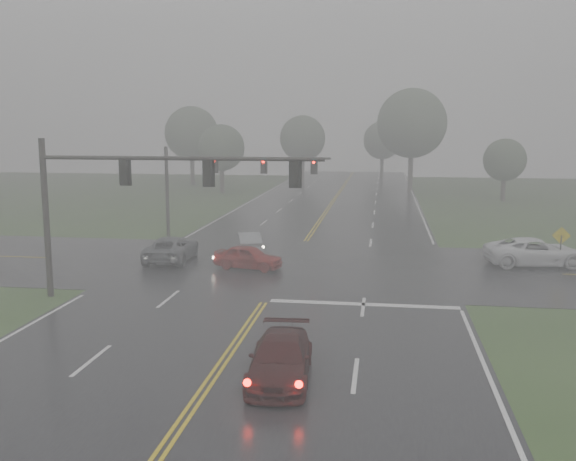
% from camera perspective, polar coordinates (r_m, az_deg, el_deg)
% --- Properties ---
extents(ground, '(180.00, 180.00, 0.00)m').
position_cam_1_polar(ground, '(16.71, -11.58, -19.34)').
color(ground, '#2C471E').
rests_on(ground, ground).
extents(main_road, '(18.00, 160.00, 0.02)m').
position_cam_1_polar(main_road, '(35.05, -0.37, -3.85)').
color(main_road, black).
rests_on(main_road, ground).
extents(cross_street, '(120.00, 14.00, 0.02)m').
position_cam_1_polar(cross_street, '(36.98, 0.10, -3.16)').
color(cross_street, black).
rests_on(cross_street, ground).
extents(stop_bar, '(8.50, 0.50, 0.01)m').
position_cam_1_polar(stop_bar, '(29.24, 6.73, -6.58)').
color(stop_bar, silver).
rests_on(stop_bar, ground).
extents(sedan_maroon, '(2.18, 4.77, 1.35)m').
position_cam_1_polar(sedan_maroon, '(20.88, -0.67, -13.11)').
color(sedan_maroon, black).
rests_on(sedan_maroon, ground).
extents(sedan_red, '(4.11, 2.30, 1.32)m').
position_cam_1_polar(sedan_red, '(36.26, -3.54, -3.42)').
color(sedan_red, '#99100D').
rests_on(sedan_red, ground).
extents(sedan_silver, '(2.56, 4.17, 1.30)m').
position_cam_1_polar(sedan_silver, '(41.08, -3.55, -1.92)').
color(sedan_silver, gray).
rests_on(sedan_silver, ground).
extents(car_grey, '(2.76, 5.40, 1.46)m').
position_cam_1_polar(car_grey, '(38.97, -10.29, -2.67)').
color(car_grey, '#55575C').
rests_on(car_grey, ground).
extents(pickup_white, '(5.96, 3.30, 1.58)m').
position_cam_1_polar(pickup_white, '(39.67, 21.10, -2.93)').
color(pickup_white, white).
rests_on(pickup_white, ground).
extents(signal_gantry_near, '(13.10, 0.32, 7.42)m').
position_cam_1_polar(signal_gantry_near, '(29.89, -14.11, 3.71)').
color(signal_gantry_near, black).
rests_on(signal_gantry_near, ground).
extents(signal_gantry_far, '(11.97, 0.33, 6.51)m').
position_cam_1_polar(signal_gantry_far, '(46.05, -6.35, 5.01)').
color(signal_gantry_far, black).
rests_on(signal_gantry_far, ground).
extents(sign_diamond_east, '(1.00, 0.16, 2.41)m').
position_cam_1_polar(sign_diamond_east, '(38.99, 23.11, -0.83)').
color(sign_diamond_east, black).
rests_on(sign_diamond_east, ground).
extents(tree_nw_a, '(5.58, 5.58, 8.20)m').
position_cam_1_polar(tree_nw_a, '(77.89, -5.94, 7.32)').
color(tree_nw_a, '#322820').
rests_on(tree_nw_a, ground).
extents(tree_ne_a, '(8.59, 8.59, 12.62)m').
position_cam_1_polar(tree_ne_a, '(81.58, 10.96, 9.34)').
color(tree_ne_a, '#322820').
rests_on(tree_ne_a, ground).
extents(tree_n_mid, '(6.47, 6.47, 9.50)m').
position_cam_1_polar(tree_n_mid, '(91.48, 1.30, 8.18)').
color(tree_n_mid, '#322820').
rests_on(tree_n_mid, ground).
extents(tree_e_near, '(4.55, 4.55, 6.68)m').
position_cam_1_polar(tree_e_near, '(72.66, 18.70, 5.95)').
color(tree_e_near, '#322820').
rests_on(tree_e_near, ground).
extents(tree_nw_b, '(7.26, 7.26, 10.67)m').
position_cam_1_polar(tree_nw_b, '(88.99, -8.57, 8.55)').
color(tree_nw_b, '#322820').
rests_on(tree_nw_b, ground).
extents(tree_n_far, '(5.98, 5.98, 8.78)m').
position_cam_1_polar(tree_n_far, '(102.43, 8.40, 7.93)').
color(tree_n_far, '#322820').
rests_on(tree_n_far, ground).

